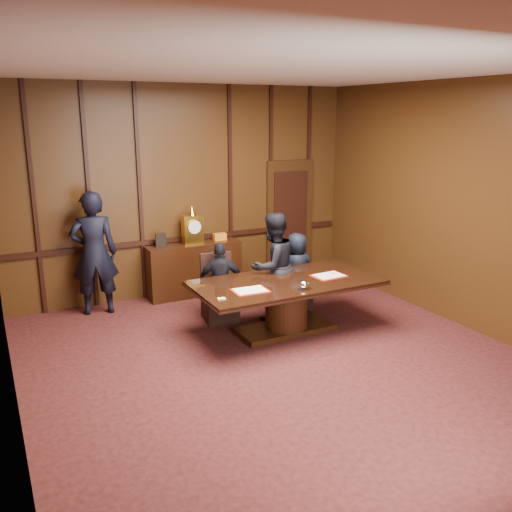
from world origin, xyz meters
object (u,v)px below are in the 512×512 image
at_px(conference_table, 286,298).
at_px(signatory_right, 296,271).
at_px(signatory_left, 221,282).
at_px(sideboard, 194,267).
at_px(witness_left, 94,253).
at_px(witness_right, 273,266).

relative_size(conference_table, signatory_right, 2.14).
bearing_deg(signatory_left, sideboard, -73.84).
height_order(signatory_right, witness_left, witness_left).
distance_m(sideboard, witness_right, 1.76).
relative_size(signatory_left, signatory_right, 0.99).
xyz_separation_m(witness_left, witness_right, (2.33, -1.43, -0.15)).
relative_size(sideboard, signatory_left, 1.33).
height_order(signatory_left, signatory_right, signatory_right).
relative_size(witness_left, witness_right, 1.18).
distance_m(sideboard, signatory_right, 1.83).
distance_m(sideboard, witness_left, 1.73).
height_order(sideboard, signatory_left, sideboard).
bearing_deg(signatory_right, signatory_left, 9.64).
bearing_deg(witness_left, conference_table, 148.31).
relative_size(signatory_right, witness_left, 0.64).
bearing_deg(witness_left, sideboard, -164.28).
distance_m(signatory_left, signatory_right, 1.30).
xyz_separation_m(sideboard, conference_table, (0.57, -2.16, 0.02)).
height_order(sideboard, witness_left, witness_left).
height_order(signatory_left, witness_left, witness_left).
bearing_deg(signatory_right, conference_table, 60.55).
xyz_separation_m(signatory_right, witness_left, (-2.88, 1.20, 0.35)).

